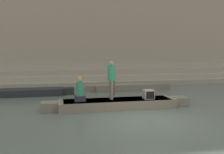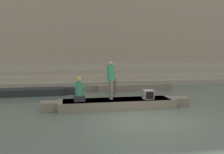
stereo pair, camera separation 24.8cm
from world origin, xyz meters
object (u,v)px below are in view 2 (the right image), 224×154
moored_boat_shore (22,92)px  moored_boat_distant (130,87)px  rowboat_main (117,103)px  person_standing (111,77)px  tv_set (148,94)px  mooring_post (115,87)px  person_rowing (79,91)px

moored_boat_shore → moored_boat_distant: size_ratio=1.07×
rowboat_main → person_standing: bearing=152.8°
tv_set → mooring_post: size_ratio=0.50×
moored_boat_shore → person_standing: bearing=-46.8°
tv_set → moored_boat_shore: (-6.16, 4.30, -0.39)m
tv_set → moored_boat_distant: size_ratio=0.08×
person_standing → moored_boat_shore: size_ratio=0.29×
person_standing → moored_boat_shore: bearing=153.2°
tv_set → moored_boat_distant: (0.48, 5.19, -0.39)m
rowboat_main → person_rowing: size_ratio=6.16×
person_standing → tv_set: bearing=4.9°
person_standing → tv_set: person_standing is taller
person_standing → mooring_post: person_standing is taller
person_standing → mooring_post: 3.54m
person_standing → moored_boat_distant: size_ratio=0.31×
person_standing → moored_boat_shore: 6.13m
person_standing → tv_set: size_ratio=3.71×
person_rowing → moored_boat_shore: (-3.03, 4.22, -0.62)m
mooring_post → person_rowing: bearing=-123.0°
moored_boat_shore → tv_set: bearing=-39.9°
moored_boat_shore → moored_boat_distant: (6.64, 0.88, -0.00)m
person_standing → mooring_post: (0.84, 3.31, -0.93)m
moored_boat_distant → mooring_post: size_ratio=6.06×
tv_set → moored_boat_distant: tv_set is taller
rowboat_main → moored_boat_distant: rowboat_main is taller
rowboat_main → mooring_post: bearing=82.5°
rowboat_main → tv_set: 1.49m
rowboat_main → mooring_post: size_ratio=7.25×
person_rowing → rowboat_main: bearing=4.5°
person_standing → mooring_post: bearing=90.8°
rowboat_main → person_standing: (-0.25, 0.14, 1.19)m
tv_set → person_standing: bearing=165.5°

